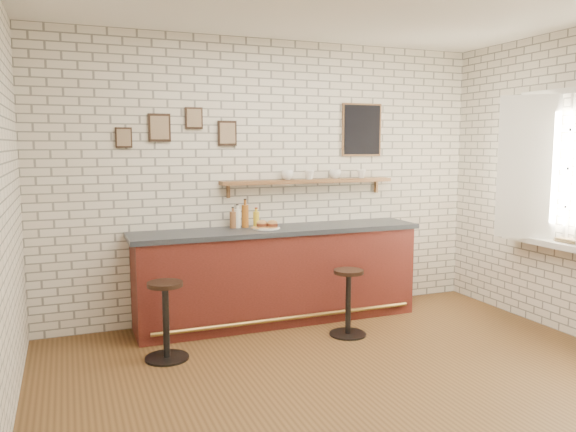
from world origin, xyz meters
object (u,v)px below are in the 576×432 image
(bitters_bottle_amber, at_px, (245,216))
(shelf_cup_c, at_px, (335,174))
(ciabatta_sandwich, at_px, (267,224))
(book_lower, at_px, (563,242))
(shelf_cup_d, at_px, (361,174))
(bitters_bottle_white, at_px, (238,218))
(condiment_bottle_yellow, at_px, (256,219))
(shelf_cup_b, at_px, (310,175))
(bar_stool_left, at_px, (166,318))
(shelf_cup_a, at_px, (287,175))
(sandwich_plate, at_px, (266,228))
(bitters_bottle_brown, at_px, (233,219))
(bar_stool_right, at_px, (348,300))
(bar_counter, at_px, (278,274))
(book_upper, at_px, (564,240))

(bitters_bottle_amber, xyz_separation_m, shelf_cup_c, (1.08, 0.04, 0.42))
(ciabatta_sandwich, xyz_separation_m, book_lower, (2.55, -1.44, -0.12))
(shelf_cup_c, distance_m, book_lower, 2.42)
(bitters_bottle_amber, distance_m, shelf_cup_d, 1.47)
(shelf_cup_d, bearing_deg, ciabatta_sandwich, -165.94)
(bitters_bottle_white, xyz_separation_m, shelf_cup_d, (1.49, 0.04, 0.44))
(condiment_bottle_yellow, height_order, shelf_cup_b, shelf_cup_b)
(bar_stool_left, height_order, shelf_cup_b, shelf_cup_b)
(bitters_bottle_white, bearing_deg, bitters_bottle_amber, 0.00)
(bar_stool_left, xyz_separation_m, shelf_cup_a, (1.48, 0.86, 1.18))
(bitters_bottle_amber, height_order, shelf_cup_b, shelf_cup_b)
(shelf_cup_a, xyz_separation_m, shelf_cup_c, (0.58, 0.00, -0.00))
(sandwich_plate, relative_size, shelf_cup_c, 2.11)
(shelf_cup_b, bearing_deg, bitters_bottle_brown, 132.04)
(bar_stool_right, bearing_deg, shelf_cup_d, 55.19)
(bar_counter, xyz_separation_m, bitters_bottle_brown, (-0.45, 0.16, 0.59))
(sandwich_plate, xyz_separation_m, bar_stool_right, (0.62, -0.66, -0.66))
(shelf_cup_d, xyz_separation_m, book_lower, (1.32, -1.66, -0.61))
(sandwich_plate, distance_m, bar_stool_right, 1.12)
(bitters_bottle_amber, height_order, shelf_cup_a, shelf_cup_a)
(sandwich_plate, xyz_separation_m, shelf_cup_b, (0.59, 0.22, 0.53))
(bitters_bottle_amber, bearing_deg, bar_stool_right, -46.79)
(bar_counter, height_order, bitters_bottle_brown, bitters_bottle_brown)
(shelf_cup_a, xyz_separation_m, book_lower, (2.23, -1.66, -0.61))
(ciabatta_sandwich, height_order, bitters_bottle_amber, bitters_bottle_amber)
(sandwich_plate, relative_size, shelf_cup_d, 2.71)
(bar_counter, relative_size, shelf_cup_c, 23.35)
(shelf_cup_c, bearing_deg, ciabatta_sandwich, 126.93)
(bitters_bottle_brown, relative_size, bar_stool_left, 0.32)
(shelf_cup_b, bearing_deg, shelf_cup_d, -50.62)
(book_lower, bearing_deg, ciabatta_sandwich, 148.34)
(bitters_bottle_brown, distance_m, shelf_cup_c, 1.29)
(ciabatta_sandwich, relative_size, condiment_bottle_yellow, 1.14)
(bitters_bottle_amber, distance_m, condiment_bottle_yellow, 0.13)
(ciabatta_sandwich, relative_size, shelf_cup_b, 2.17)
(bitters_bottle_white, bearing_deg, sandwich_plate, -35.51)
(shelf_cup_c, bearing_deg, bitters_bottle_brown, 114.83)
(condiment_bottle_yellow, height_order, bar_stool_left, condiment_bottle_yellow)
(bar_stool_left, bearing_deg, bitters_bottle_brown, 43.66)
(ciabatta_sandwich, height_order, condiment_bottle_yellow, condiment_bottle_yellow)
(shelf_cup_a, relative_size, book_lower, 0.59)
(bitters_bottle_white, xyz_separation_m, book_lower, (2.81, -1.62, -0.17))
(ciabatta_sandwich, height_order, shelf_cup_a, shelf_cup_a)
(book_lower, relative_size, book_upper, 0.93)
(shelf_cup_c, height_order, book_upper, shelf_cup_c)
(condiment_bottle_yellow, relative_size, shelf_cup_d, 2.01)
(bitters_bottle_amber, height_order, book_lower, bitters_bottle_amber)
(condiment_bottle_yellow, bearing_deg, bitters_bottle_amber, 180.00)
(shelf_cup_c, distance_m, book_upper, 2.42)
(ciabatta_sandwich, height_order, shelf_cup_d, shelf_cup_d)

